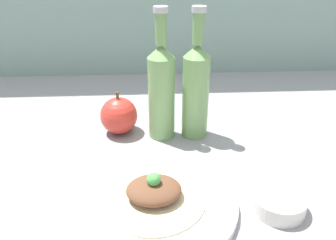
{
  "coord_description": "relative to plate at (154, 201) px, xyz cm",
  "views": [
    {
      "loc": [
        -7.91,
        -59.64,
        39.39
      ],
      "look_at": [
        -4.75,
        -3.89,
        10.32
      ],
      "focal_mm": 35.0,
      "sensor_mm": 36.0,
      "label": 1
    }
  ],
  "objects": [
    {
      "name": "cider_bottle_left",
      "position": [
        2.29,
        24.34,
        10.77
      ],
      "size": [
        6.06,
        6.06,
        29.5
      ],
      "color": "#729E5B",
      "rests_on": "ground_plane"
    },
    {
      "name": "dipping_bowl",
      "position": [
        20.94,
        -2.1,
        0.55
      ],
      "size": [
        9.14,
        9.14,
        3.05
      ],
      "color": "silver",
      "rests_on": "ground_plane"
    },
    {
      "name": "plate",
      "position": [
        0.0,
        0.0,
        0.0
      ],
      "size": [
        28.62,
        28.62,
        1.84
      ],
      "color": "white",
      "rests_on": "ground_plane"
    },
    {
      "name": "plated_food",
      "position": [
        0.0,
        0.0,
        1.95
      ],
      "size": [
        17.77,
        17.77,
        5.3
      ],
      "color": "beige",
      "rests_on": "plate"
    },
    {
      "name": "ground_plane",
      "position": [
        7.83,
        16.06,
        -2.98
      ],
      "size": [
        180.0,
        110.0,
        4.0
      ],
      "primitive_type": "cube",
      "color": "gray"
    },
    {
      "name": "apple",
      "position": [
        -7.82,
        26.41,
        3.44
      ],
      "size": [
        8.83,
        8.83,
        10.52
      ],
      "color": "red",
      "rests_on": "ground_plane"
    },
    {
      "name": "cider_bottle_right",
      "position": [
        10.02,
        24.34,
        10.77
      ],
      "size": [
        6.06,
        6.06,
        29.5
      ],
      "color": "#729E5B",
      "rests_on": "ground_plane"
    }
  ]
}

